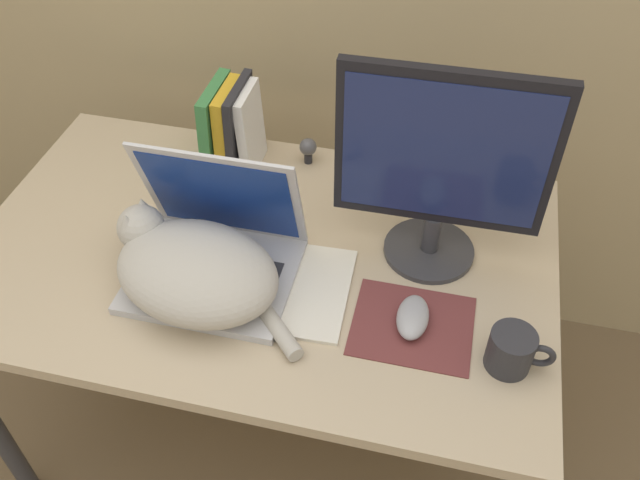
{
  "coord_description": "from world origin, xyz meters",
  "views": [
    {
      "loc": [
        0.36,
        -0.57,
        1.73
      ],
      "look_at": [
        0.14,
        0.35,
        0.81
      ],
      "focal_mm": 38.0,
      "sensor_mm": 36.0,
      "label": 1
    }
  ],
  "objects_px": {
    "notepad": "(304,289)",
    "webcam": "(308,148)",
    "book_row": "(232,127)",
    "computer_mouse": "(413,317)",
    "external_monitor": "(442,166)",
    "mug": "(512,351)",
    "laptop": "(216,251)",
    "cat": "(194,269)"
  },
  "relations": [
    {
      "from": "book_row",
      "to": "mug",
      "type": "xyz_separation_m",
      "value": [
        0.67,
        -0.45,
        -0.06
      ]
    },
    {
      "from": "laptop",
      "to": "mug",
      "type": "relative_size",
      "value": 2.73
    },
    {
      "from": "external_monitor",
      "to": "mug",
      "type": "distance_m",
      "value": 0.36
    },
    {
      "from": "computer_mouse",
      "to": "webcam",
      "type": "distance_m",
      "value": 0.54
    },
    {
      "from": "external_monitor",
      "to": "mug",
      "type": "height_order",
      "value": "external_monitor"
    },
    {
      "from": "book_row",
      "to": "laptop",
      "type": "bearing_deg",
      "value": -77.21
    },
    {
      "from": "computer_mouse",
      "to": "webcam",
      "type": "xyz_separation_m",
      "value": [
        -0.31,
        0.44,
        0.02
      ]
    },
    {
      "from": "computer_mouse",
      "to": "webcam",
      "type": "relative_size",
      "value": 1.63
    },
    {
      "from": "computer_mouse",
      "to": "cat",
      "type": "bearing_deg",
      "value": -177.26
    },
    {
      "from": "cat",
      "to": "webcam",
      "type": "relative_size",
      "value": 6.35
    },
    {
      "from": "book_row",
      "to": "notepad",
      "type": "relative_size",
      "value": 0.85
    },
    {
      "from": "notepad",
      "to": "cat",
      "type": "bearing_deg",
      "value": -164.97
    },
    {
      "from": "laptop",
      "to": "computer_mouse",
      "type": "relative_size",
      "value": 3.01
    },
    {
      "from": "laptop",
      "to": "external_monitor",
      "type": "relative_size",
      "value": 0.76
    },
    {
      "from": "external_monitor",
      "to": "mug",
      "type": "bearing_deg",
      "value": -55.28
    },
    {
      "from": "book_row",
      "to": "mug",
      "type": "distance_m",
      "value": 0.81
    },
    {
      "from": "cat",
      "to": "notepad",
      "type": "height_order",
      "value": "cat"
    },
    {
      "from": "cat",
      "to": "mug",
      "type": "height_order",
      "value": "cat"
    },
    {
      "from": "book_row",
      "to": "mug",
      "type": "relative_size",
      "value": 1.8
    },
    {
      "from": "notepad",
      "to": "mug",
      "type": "bearing_deg",
      "value": -12.04
    },
    {
      "from": "laptop",
      "to": "notepad",
      "type": "distance_m",
      "value": 0.19
    },
    {
      "from": "laptop",
      "to": "external_monitor",
      "type": "bearing_deg",
      "value": 19.69
    },
    {
      "from": "book_row",
      "to": "mug",
      "type": "height_order",
      "value": "book_row"
    },
    {
      "from": "laptop",
      "to": "webcam",
      "type": "bearing_deg",
      "value": 76.47
    },
    {
      "from": "external_monitor",
      "to": "notepad",
      "type": "bearing_deg",
      "value": -144.17
    },
    {
      "from": "mug",
      "to": "notepad",
      "type": "bearing_deg",
      "value": 167.96
    },
    {
      "from": "notepad",
      "to": "webcam",
      "type": "height_order",
      "value": "webcam"
    },
    {
      "from": "notepad",
      "to": "mug",
      "type": "height_order",
      "value": "mug"
    },
    {
      "from": "laptop",
      "to": "cat",
      "type": "relative_size",
      "value": 0.77
    },
    {
      "from": "mug",
      "to": "computer_mouse",
      "type": "bearing_deg",
      "value": 164.15
    },
    {
      "from": "book_row",
      "to": "webcam",
      "type": "relative_size",
      "value": 3.24
    },
    {
      "from": "cat",
      "to": "mug",
      "type": "xyz_separation_m",
      "value": [
        0.61,
        -0.03,
        -0.03
      ]
    },
    {
      "from": "book_row",
      "to": "computer_mouse",
      "type": "bearing_deg",
      "value": -39.29
    },
    {
      "from": "laptop",
      "to": "external_monitor",
      "type": "xyz_separation_m",
      "value": [
        0.42,
        0.15,
        0.18
      ]
    },
    {
      "from": "laptop",
      "to": "book_row",
      "type": "xyz_separation_m",
      "value": [
        -0.08,
        0.35,
        0.05
      ]
    },
    {
      "from": "mug",
      "to": "webcam",
      "type": "bearing_deg",
      "value": 135.22
    },
    {
      "from": "external_monitor",
      "to": "book_row",
      "type": "relative_size",
      "value": 2.01
    },
    {
      "from": "laptop",
      "to": "external_monitor",
      "type": "height_order",
      "value": "external_monitor"
    },
    {
      "from": "notepad",
      "to": "webcam",
      "type": "xyz_separation_m",
      "value": [
        -0.09,
        0.41,
        0.04
      ]
    },
    {
      "from": "webcam",
      "to": "computer_mouse",
      "type": "bearing_deg",
      "value": -54.53
    },
    {
      "from": "computer_mouse",
      "to": "book_row",
      "type": "height_order",
      "value": "book_row"
    },
    {
      "from": "book_row",
      "to": "notepad",
      "type": "bearing_deg",
      "value": -53.91
    }
  ]
}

